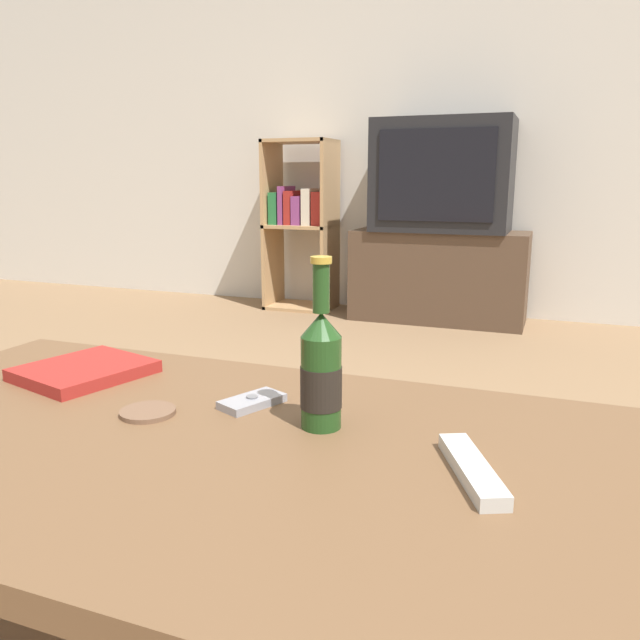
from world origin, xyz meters
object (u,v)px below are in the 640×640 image
(cell_phone, at_px, (252,401))
(table_book, at_px, (84,371))
(beer_bottle, at_px, (321,370))
(remote_control, at_px, (472,469))
(bookshelf, at_px, (301,219))
(television, at_px, (443,176))
(tv_stand, at_px, (439,276))

(cell_phone, xyz_separation_m, table_book, (-0.38, 0.03, 0.00))
(beer_bottle, bearing_deg, remote_control, -19.43)
(bookshelf, relative_size, beer_bottle, 3.81)
(television, bearing_deg, tv_stand, 90.00)
(table_book, bearing_deg, bookshelf, 118.85)
(tv_stand, height_order, beer_bottle, beer_bottle)
(cell_phone, relative_size, remote_control, 0.67)
(beer_bottle, bearing_deg, bookshelf, 113.34)
(bookshelf, bearing_deg, television, -3.44)
(beer_bottle, relative_size, cell_phone, 2.14)
(cell_phone, bearing_deg, television, 117.13)
(beer_bottle, bearing_deg, television, 96.43)
(television, distance_m, cell_phone, 2.64)
(tv_stand, relative_size, remote_control, 5.13)
(tv_stand, distance_m, beer_bottle, 2.69)
(television, height_order, bookshelf, television)
(table_book, bearing_deg, remote_control, 3.64)
(beer_bottle, relative_size, table_book, 1.00)
(remote_control, bearing_deg, television, 76.29)
(beer_bottle, distance_m, table_book, 0.54)
(bookshelf, height_order, remote_control, bookshelf)
(tv_stand, distance_m, cell_phone, 2.62)
(cell_phone, height_order, remote_control, remote_control)
(television, xyz_separation_m, table_book, (-0.23, -2.58, -0.39))
(cell_phone, distance_m, table_book, 0.38)
(bookshelf, distance_m, beer_bottle, 2.95)
(television, height_order, cell_phone, television)
(cell_phone, height_order, table_book, table_book)
(tv_stand, relative_size, table_book, 3.61)
(tv_stand, distance_m, remote_control, 2.80)
(beer_bottle, height_order, table_book, beer_bottle)
(bookshelf, height_order, beer_bottle, bookshelf)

